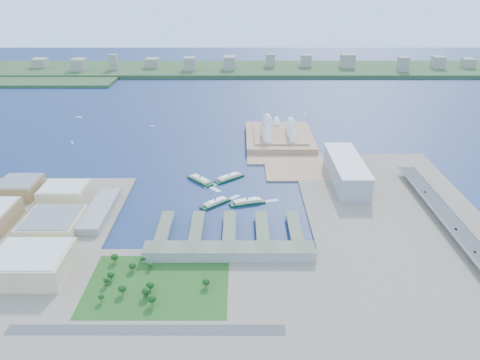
{
  "coord_description": "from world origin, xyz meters",
  "views": [
    {
      "loc": [
        28.08,
        -597.37,
        308.99
      ],
      "look_at": [
        27.48,
        49.37,
        18.0
      ],
      "focal_mm": 35.0,
      "sensor_mm": 36.0,
      "label": 1
    }
  ],
  "objects_px": {
    "toaster_building": "(346,171)",
    "car_c": "(425,192)",
    "ferry_c": "(215,202)",
    "car_b": "(456,229)",
    "opera_house": "(280,125)",
    "ferry_d": "(247,201)",
    "ferry_b": "(229,177)",
    "ferry_a": "(200,179)",
    "car_a": "(475,252)"
  },
  "relations": [
    {
      "from": "opera_house",
      "to": "car_c",
      "type": "height_order",
      "value": "opera_house"
    },
    {
      "from": "ferry_a",
      "to": "toaster_building",
      "type": "bearing_deg",
      "value": -42.79
    },
    {
      "from": "ferry_a",
      "to": "ferry_d",
      "type": "bearing_deg",
      "value": -88.26
    },
    {
      "from": "opera_house",
      "to": "toaster_building",
      "type": "xyz_separation_m",
      "value": [
        90.0,
        -200.0,
        -11.5
      ]
    },
    {
      "from": "ferry_b",
      "to": "car_b",
      "type": "xyz_separation_m",
      "value": [
        285.82,
        -185.0,
        10.55
      ]
    },
    {
      "from": "ferry_b",
      "to": "car_c",
      "type": "xyz_separation_m",
      "value": [
        285.82,
        -78.1,
        10.6
      ]
    },
    {
      "from": "car_a",
      "to": "car_b",
      "type": "xyz_separation_m",
      "value": [
        0.0,
        51.37,
        -0.01
      ]
    },
    {
      "from": "car_a",
      "to": "ferry_a",
      "type": "bearing_deg",
      "value": -34.34
    },
    {
      "from": "toaster_building",
      "to": "ferry_a",
      "type": "bearing_deg",
      "value": 179.38
    },
    {
      "from": "ferry_b",
      "to": "ferry_d",
      "type": "xyz_separation_m",
      "value": [
        28.1,
        -86.76,
        -0.11
      ]
    },
    {
      "from": "ferry_a",
      "to": "car_a",
      "type": "height_order",
      "value": "car_a"
    },
    {
      "from": "ferry_c",
      "to": "car_b",
      "type": "height_order",
      "value": "car_b"
    },
    {
      "from": "ferry_a",
      "to": "car_b",
      "type": "relative_size",
      "value": 12.57
    },
    {
      "from": "car_b",
      "to": "toaster_building",
      "type": "bearing_deg",
      "value": 120.25
    },
    {
      "from": "ferry_c",
      "to": "car_a",
      "type": "height_order",
      "value": "car_a"
    },
    {
      "from": "ferry_c",
      "to": "car_a",
      "type": "xyz_separation_m",
      "value": [
        303.84,
        -147.25,
        10.9
      ]
    },
    {
      "from": "toaster_building",
      "to": "car_c",
      "type": "distance_m",
      "value": 120.9
    },
    {
      "from": "opera_house",
      "to": "ferry_b",
      "type": "distance_m",
      "value": 212.43
    },
    {
      "from": "toaster_building",
      "to": "car_a",
      "type": "relative_size",
      "value": 37.93
    },
    {
      "from": "opera_house",
      "to": "ferry_d",
      "type": "height_order",
      "value": "opera_house"
    },
    {
      "from": "opera_house",
      "to": "car_a",
      "type": "relative_size",
      "value": 44.05
    },
    {
      "from": "toaster_building",
      "to": "car_a",
      "type": "height_order",
      "value": "toaster_building"
    },
    {
      "from": "toaster_building",
      "to": "car_c",
      "type": "xyz_separation_m",
      "value": [
        101.0,
        -66.27,
        -4.91
      ]
    },
    {
      "from": "car_c",
      "to": "ferry_c",
      "type": "bearing_deg",
      "value": -177.92
    },
    {
      "from": "ferry_b",
      "to": "ferry_c",
      "type": "height_order",
      "value": "ferry_b"
    },
    {
      "from": "ferry_b",
      "to": "car_c",
      "type": "bearing_deg",
      "value": 34.52
    },
    {
      "from": "ferry_b",
      "to": "ferry_c",
      "type": "distance_m",
      "value": 90.92
    },
    {
      "from": "ferry_a",
      "to": "ferry_c",
      "type": "relative_size",
      "value": 1.07
    },
    {
      "from": "toaster_building",
      "to": "ferry_b",
      "type": "distance_m",
      "value": 185.85
    },
    {
      "from": "opera_house",
      "to": "ferry_d",
      "type": "distance_m",
      "value": 284.2
    },
    {
      "from": "ferry_b",
      "to": "ferry_d",
      "type": "distance_m",
      "value": 91.2
    },
    {
      "from": "ferry_c",
      "to": "ferry_d",
      "type": "xyz_separation_m",
      "value": [
        46.12,
        2.36,
        0.24
      ]
    },
    {
      "from": "ferry_c",
      "to": "ferry_d",
      "type": "height_order",
      "value": "ferry_d"
    },
    {
      "from": "toaster_building",
      "to": "ferry_c",
      "type": "xyz_separation_m",
      "value": [
        -202.84,
        -77.28,
        -15.86
      ]
    },
    {
      "from": "ferry_a",
      "to": "ferry_b",
      "type": "height_order",
      "value": "ferry_b"
    },
    {
      "from": "ferry_c",
      "to": "car_b",
      "type": "xyz_separation_m",
      "value": [
        303.84,
        -95.88,
        10.9
      ]
    },
    {
      "from": "ferry_a",
      "to": "ferry_b",
      "type": "bearing_deg",
      "value": -30.79
    },
    {
      "from": "opera_house",
      "to": "ferry_a",
      "type": "bearing_deg",
      "value": -125.57
    },
    {
      "from": "toaster_building",
      "to": "car_b",
      "type": "xyz_separation_m",
      "value": [
        101.0,
        -173.16,
        -4.96
      ]
    },
    {
      "from": "car_a",
      "to": "car_c",
      "type": "bearing_deg",
      "value": -90.0
    },
    {
      "from": "ferry_d",
      "to": "car_c",
      "type": "xyz_separation_m",
      "value": [
        257.72,
        8.66,
        10.71
      ]
    },
    {
      "from": "opera_house",
      "to": "ferry_d",
      "type": "xyz_separation_m",
      "value": [
        -66.72,
        -274.93,
        -27.12
      ]
    },
    {
      "from": "ferry_d",
      "to": "car_c",
      "type": "distance_m",
      "value": 258.09
    },
    {
      "from": "ferry_d",
      "to": "car_a",
      "type": "height_order",
      "value": "car_a"
    },
    {
      "from": "opera_house",
      "to": "ferry_b",
      "type": "relative_size",
      "value": 3.41
    },
    {
      "from": "toaster_building",
      "to": "car_a",
      "type": "bearing_deg",
      "value": -65.78
    },
    {
      "from": "ferry_a",
      "to": "ferry_b",
      "type": "distance_m",
      "value": 47.36
    },
    {
      "from": "ferry_d",
      "to": "ferry_a",
      "type": "bearing_deg",
      "value": 27.42
    },
    {
      "from": "opera_house",
      "to": "ferry_d",
      "type": "relative_size",
      "value": 3.49
    },
    {
      "from": "ferry_a",
      "to": "ferry_d",
      "type": "distance_m",
      "value": 107.47
    }
  ]
}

